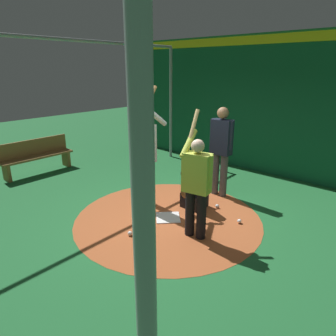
{
  "coord_description": "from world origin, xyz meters",
  "views": [
    {
      "loc": [
        3.65,
        3.22,
        2.58
      ],
      "look_at": [
        0.0,
        0.0,
        0.95
      ],
      "focal_mm": 32.31,
      "sensor_mm": 36.0,
      "label": 1
    }
  ],
  "objects": [
    {
      "name": "baseball_0",
      "position": [
        0.85,
        -0.06,
        0.04
      ],
      "size": [
        0.07,
        0.07,
        0.07
      ],
      "primitive_type": "sphere",
      "color": "white",
      "rests_on": "dirt_circle"
    },
    {
      "name": "baseball_1",
      "position": [
        -0.93,
        0.44,
        0.04
      ],
      "size": [
        0.07,
        0.07,
        0.07
      ],
      "primitive_type": "sphere",
      "color": "white",
      "rests_on": "dirt_circle"
    },
    {
      "name": "cage_frame",
      "position": [
        0.0,
        0.0,
        2.21
      ],
      "size": [
        6.12,
        5.19,
        3.13
      ],
      "color": "gray",
      "rests_on": "ground"
    },
    {
      "name": "catcher",
      "position": [
        -0.65,
        0.07,
        0.38
      ],
      "size": [
        0.58,
        0.4,
        0.96
      ],
      "color": "black",
      "rests_on": "ground"
    },
    {
      "name": "baseball_2",
      "position": [
        -0.67,
        1.06,
        0.04
      ],
      "size": [
        0.07,
        0.07,
        0.07
      ],
      "primitive_type": "sphere",
      "color": "white",
      "rests_on": "dirt_circle"
    },
    {
      "name": "ground_plane",
      "position": [
        0.0,
        0.0,
        0.0
      ],
      "size": [
        25.42,
        25.42,
        0.0
      ],
      "primitive_type": "plane",
      "color": "#216633"
    },
    {
      "name": "batter",
      "position": [
        -0.11,
        -0.68,
        1.21
      ],
      "size": [
        0.68,
        0.49,
        2.26
      ],
      "color": "#BCBCC0",
      "rests_on": "ground"
    },
    {
      "name": "dirt_circle",
      "position": [
        0.0,
        0.0,
        0.0
      ],
      "size": [
        3.31,
        3.31,
        0.01
      ],
      "primitive_type": "cylinder",
      "color": "#AD562D",
      "rests_on": "ground"
    },
    {
      "name": "back_wall",
      "position": [
        -3.58,
        0.0,
        1.68
      ],
      "size": [
        0.23,
        9.42,
        3.34
      ],
      "color": "#145133",
      "rests_on": "ground"
    },
    {
      "name": "umpire",
      "position": [
        -1.51,
        0.1,
        1.04
      ],
      "size": [
        0.23,
        0.49,
        1.84
      ],
      "color": "#4C4C51",
      "rests_on": "ground"
    },
    {
      "name": "bench",
      "position": [
        0.34,
        -4.16,
        0.45
      ],
      "size": [
        1.8,
        0.36,
        0.85
      ],
      "color": "olive",
      "rests_on": "ground"
    },
    {
      "name": "home_plate",
      "position": [
        0.0,
        0.0,
        0.01
      ],
      "size": [
        0.59,
        0.59,
        0.01
      ],
      "primitive_type": "cube",
      "rotation": [
        0.0,
        0.0,
        0.79
      ],
      "color": "white",
      "rests_on": "dirt_circle"
    },
    {
      "name": "visitor",
      "position": [
        0.16,
        0.72,
        0.92
      ],
      "size": [
        0.54,
        0.54,
        1.97
      ],
      "rotation": [
        0.0,
        0.0,
        0.18
      ],
      "color": "black",
      "rests_on": "ground"
    }
  ]
}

